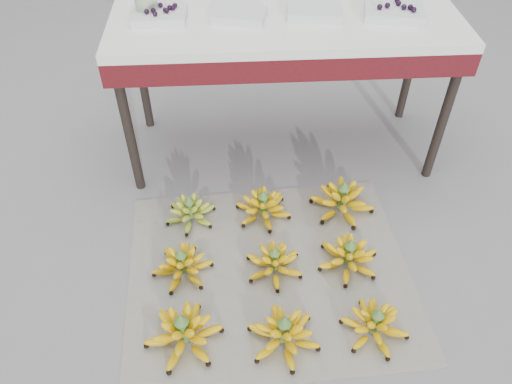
{
  "coord_description": "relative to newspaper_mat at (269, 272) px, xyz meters",
  "views": [
    {
      "loc": [
        -0.14,
        -1.28,
        1.82
      ],
      "look_at": [
        -0.04,
        0.34,
        0.25
      ],
      "focal_mm": 35.0,
      "sensor_mm": 36.0,
      "label": 1
    }
  ],
  "objects": [
    {
      "name": "bunch_front_right",
      "position": [
        0.4,
        -0.33,
        0.06
      ],
      "size": [
        0.34,
        0.34,
        0.16
      ],
      "rotation": [
        0.0,
        0.0,
        0.34
      ],
      "color": "#E6BF00",
      "rests_on": "newspaper_mat"
    },
    {
      "name": "bunch_front_center",
      "position": [
        0.03,
        -0.35,
        0.06
      ],
      "size": [
        0.38,
        0.38,
        0.18
      ],
      "rotation": [
        0.0,
        0.0,
        0.41
      ],
      "color": "#E6BF00",
      "rests_on": "newspaper_mat"
    },
    {
      "name": "tray_far_right",
      "position": [
        0.63,
        0.84,
        0.81
      ],
      "size": [
        0.3,
        0.24,
        0.07
      ],
      "color": "silver",
      "rests_on": "vendor_table"
    },
    {
      "name": "bunch_mid_center",
      "position": [
        0.02,
        0.01,
        0.06
      ],
      "size": [
        0.27,
        0.27,
        0.16
      ],
      "rotation": [
        0.0,
        0.0,
        0.04
      ],
      "color": "#E6BF00",
      "rests_on": "newspaper_mat"
    },
    {
      "name": "vendor_table",
      "position": [
        0.14,
        0.88,
        0.7
      ],
      "size": [
        1.65,
        0.66,
        0.79
      ],
      "color": "black",
      "rests_on": "ground"
    },
    {
      "name": "tray_right",
      "position": [
        0.27,
        0.87,
        0.81
      ],
      "size": [
        0.27,
        0.21,
        0.04
      ],
      "color": "silver",
      "rests_on": "vendor_table"
    },
    {
      "name": "bunch_back_center",
      "position": [
        -0.0,
        0.35,
        0.06
      ],
      "size": [
        0.35,
        0.35,
        0.17
      ],
      "rotation": [
        0.0,
        0.0,
        0.33
      ],
      "color": "#E6BF00",
      "rests_on": "newspaper_mat"
    },
    {
      "name": "bunch_back_left",
      "position": [
        -0.36,
        0.35,
        0.05
      ],
      "size": [
        0.27,
        0.27,
        0.15
      ],
      "rotation": [
        0.0,
        0.0,
        -0.1
      ],
      "color": "olive",
      "rests_on": "newspaper_mat"
    },
    {
      "name": "bunch_back_right",
      "position": [
        0.39,
        0.37,
        0.07
      ],
      "size": [
        0.37,
        0.37,
        0.19
      ],
      "rotation": [
        0.0,
        0.0,
        0.24
      ],
      "color": "#E6BF00",
      "rests_on": "newspaper_mat"
    },
    {
      "name": "bunch_mid_left",
      "position": [
        -0.38,
        0.02,
        0.06
      ],
      "size": [
        0.27,
        0.27,
        0.16
      ],
      "rotation": [
        0.0,
        0.0,
        -0.04
      ],
      "color": "#E6BF00",
      "rests_on": "newspaper_mat"
    },
    {
      "name": "bunch_front_left",
      "position": [
        -0.36,
        -0.32,
        0.07
      ],
      "size": [
        0.33,
        0.33,
        0.19
      ],
      "rotation": [
        0.0,
        0.0,
        -0.07
      ],
      "color": "#E6BF00",
      "rests_on": "newspaper_mat"
    },
    {
      "name": "ground",
      "position": [
        -0.0,
        -0.07,
        -0.0
      ],
      "size": [
        60.0,
        60.0,
        0.0
      ],
      "primitive_type": "plane",
      "color": "gray",
      "rests_on": "ground"
    },
    {
      "name": "bunch_mid_right",
      "position": [
        0.36,
        0.02,
        0.06
      ],
      "size": [
        0.33,
        0.33,
        0.17
      ],
      "rotation": [
        0.0,
        0.0,
        0.22
      ],
      "color": "#E6BF00",
      "rests_on": "newspaper_mat"
    },
    {
      "name": "glass_jar",
      "position": [
        -0.5,
        0.91,
        0.85
      ],
      "size": [
        0.11,
        0.11,
        0.13
      ],
      "primitive_type": "cylinder",
      "rotation": [
        0.0,
        0.0,
        -0.07
      ],
      "color": "beige",
      "rests_on": "vendor_table"
    },
    {
      "name": "newspaper_mat",
      "position": [
        0.0,
        0.0,
        0.0
      ],
      "size": [
        1.3,
        1.11,
        0.01
      ],
      "primitive_type": "cube",
      "rotation": [
        0.0,
        0.0,
        0.05
      ],
      "color": "beige",
      "rests_on": "ground"
    },
    {
      "name": "tray_left",
      "position": [
        -0.08,
        0.86,
        0.81
      ],
      "size": [
        0.27,
        0.22,
        0.04
      ],
      "color": "silver",
      "rests_on": "vendor_table"
    },
    {
      "name": "tray_far_left",
      "position": [
        -0.45,
        0.87,
        0.81
      ],
      "size": [
        0.25,
        0.18,
        0.06
      ],
      "color": "silver",
      "rests_on": "vendor_table"
    }
  ]
}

